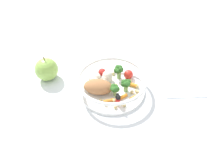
% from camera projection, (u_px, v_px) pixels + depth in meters
% --- Properties ---
extents(ground_plane, '(2.40, 2.40, 0.00)m').
position_uv_depth(ground_plane, '(111.00, 87.00, 0.80)').
color(ground_plane, white).
extents(food_container, '(0.22, 0.22, 0.06)m').
position_uv_depth(food_container, '(110.00, 83.00, 0.77)').
color(food_container, white).
rests_on(food_container, ground_plane).
extents(loose_apple, '(0.08, 0.08, 0.09)m').
position_uv_depth(loose_apple, '(47.00, 69.00, 0.80)').
color(loose_apple, '#8CB74C').
rests_on(loose_apple, ground_plane).
extents(folded_napkin, '(0.16, 0.16, 0.01)m').
position_uv_depth(folded_napkin, '(183.00, 85.00, 0.80)').
color(folded_napkin, white).
rests_on(folded_napkin, ground_plane).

